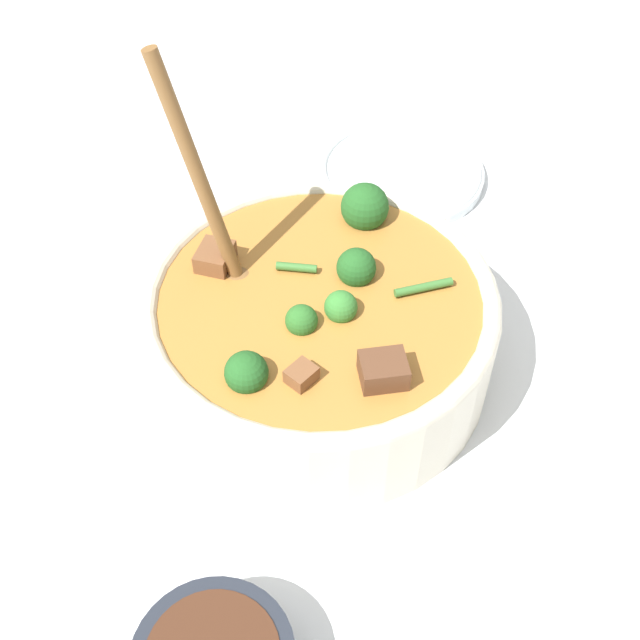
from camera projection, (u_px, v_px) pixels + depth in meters
ground_plane at (320, 365)px, 0.72m from camera, size 4.00×4.00×0.00m
stew_bowl at (320, 325)px, 0.68m from camera, size 0.30×0.30×0.29m
empty_plate at (400, 171)px, 0.90m from camera, size 0.19×0.19×0.02m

